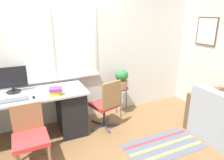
{
  "coord_description": "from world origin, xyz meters",
  "views": [
    {
      "loc": [
        -0.54,
        -2.68,
        1.9
      ],
      "look_at": [
        0.77,
        0.17,
        0.86
      ],
      "focal_mm": 32.0,
      "sensor_mm": 36.0,
      "label": 1
    }
  ],
  "objects_px": {
    "monitor": "(12,80)",
    "book_stack": "(55,91)",
    "mouse": "(34,97)",
    "office_chair_swivel": "(107,104)",
    "potted_plant": "(122,78)",
    "keyboard": "(12,100)",
    "desk_chair_wooden": "(30,135)",
    "plant_stand": "(121,91)"
  },
  "relations": [
    {
      "from": "plant_stand",
      "to": "potted_plant",
      "type": "height_order",
      "value": "potted_plant"
    },
    {
      "from": "plant_stand",
      "to": "monitor",
      "type": "bearing_deg",
      "value": 178.71
    },
    {
      "from": "book_stack",
      "to": "desk_chair_wooden",
      "type": "distance_m",
      "value": 0.7
    },
    {
      "from": "office_chair_swivel",
      "to": "desk_chair_wooden",
      "type": "bearing_deg",
      "value": 3.62
    },
    {
      "from": "monitor",
      "to": "plant_stand",
      "type": "bearing_deg",
      "value": -1.29
    },
    {
      "from": "keyboard",
      "to": "potted_plant",
      "type": "height_order",
      "value": "potted_plant"
    },
    {
      "from": "plant_stand",
      "to": "potted_plant",
      "type": "xyz_separation_m",
      "value": [
        0.0,
        0.0,
        0.25
      ]
    },
    {
      "from": "keyboard",
      "to": "plant_stand",
      "type": "relative_size",
      "value": 0.77
    },
    {
      "from": "book_stack",
      "to": "office_chair_swivel",
      "type": "bearing_deg",
      "value": 1.28
    },
    {
      "from": "desk_chair_wooden",
      "to": "book_stack",
      "type": "bearing_deg",
      "value": 42.87
    },
    {
      "from": "potted_plant",
      "to": "plant_stand",
      "type": "bearing_deg",
      "value": 180.0
    },
    {
      "from": "book_stack",
      "to": "plant_stand",
      "type": "relative_size",
      "value": 0.37
    },
    {
      "from": "mouse",
      "to": "book_stack",
      "type": "relative_size",
      "value": 0.33
    },
    {
      "from": "keyboard",
      "to": "office_chair_swivel",
      "type": "bearing_deg",
      "value": -0.41
    },
    {
      "from": "mouse",
      "to": "book_stack",
      "type": "xyz_separation_m",
      "value": [
        0.31,
        -0.0,
        0.04
      ]
    },
    {
      "from": "potted_plant",
      "to": "book_stack",
      "type": "bearing_deg",
      "value": -165.25
    },
    {
      "from": "keyboard",
      "to": "monitor",
      "type": "bearing_deg",
      "value": 85.51
    },
    {
      "from": "monitor",
      "to": "mouse",
      "type": "xyz_separation_m",
      "value": [
        0.26,
        -0.37,
        -0.18
      ]
    },
    {
      "from": "plant_stand",
      "to": "potted_plant",
      "type": "relative_size",
      "value": 1.55
    },
    {
      "from": "desk_chair_wooden",
      "to": "potted_plant",
      "type": "relative_size",
      "value": 2.25
    },
    {
      "from": "monitor",
      "to": "potted_plant",
      "type": "bearing_deg",
      "value": -1.29
    },
    {
      "from": "monitor",
      "to": "book_stack",
      "type": "xyz_separation_m",
      "value": [
        0.56,
        -0.37,
        -0.14
      ]
    },
    {
      "from": "monitor",
      "to": "potted_plant",
      "type": "distance_m",
      "value": 1.84
    },
    {
      "from": "monitor",
      "to": "book_stack",
      "type": "relative_size",
      "value": 2.06
    },
    {
      "from": "mouse",
      "to": "book_stack",
      "type": "height_order",
      "value": "book_stack"
    },
    {
      "from": "monitor",
      "to": "keyboard",
      "type": "bearing_deg",
      "value": -94.49
    },
    {
      "from": "book_stack",
      "to": "plant_stand",
      "type": "xyz_separation_m",
      "value": [
        1.26,
        0.33,
        -0.32
      ]
    },
    {
      "from": "potted_plant",
      "to": "office_chair_swivel",
      "type": "bearing_deg",
      "value": -144.75
    },
    {
      "from": "desk_chair_wooden",
      "to": "plant_stand",
      "type": "bearing_deg",
      "value": 22.39
    },
    {
      "from": "book_stack",
      "to": "desk_chair_wooden",
      "type": "height_order",
      "value": "book_stack"
    },
    {
      "from": "mouse",
      "to": "keyboard",
      "type": "bearing_deg",
      "value": 174.34
    },
    {
      "from": "monitor",
      "to": "mouse",
      "type": "bearing_deg",
      "value": -55.6
    },
    {
      "from": "monitor",
      "to": "potted_plant",
      "type": "xyz_separation_m",
      "value": [
        1.83,
        -0.04,
        -0.22
      ]
    },
    {
      "from": "desk_chair_wooden",
      "to": "potted_plant",
      "type": "xyz_separation_m",
      "value": [
        1.68,
        0.74,
        0.31
      ]
    },
    {
      "from": "monitor",
      "to": "book_stack",
      "type": "bearing_deg",
      "value": -33.61
    },
    {
      "from": "mouse",
      "to": "book_stack",
      "type": "bearing_deg",
      "value": -0.07
    },
    {
      "from": "mouse",
      "to": "potted_plant",
      "type": "distance_m",
      "value": 1.61
    },
    {
      "from": "book_stack",
      "to": "plant_stand",
      "type": "height_order",
      "value": "book_stack"
    },
    {
      "from": "mouse",
      "to": "monitor",
      "type": "bearing_deg",
      "value": 124.4
    },
    {
      "from": "mouse",
      "to": "office_chair_swivel",
      "type": "xyz_separation_m",
      "value": [
        1.13,
        0.02,
        -0.33
      ]
    },
    {
      "from": "mouse",
      "to": "desk_chair_wooden",
      "type": "distance_m",
      "value": 0.54
    },
    {
      "from": "keyboard",
      "to": "plant_stand",
      "type": "xyz_separation_m",
      "value": [
        1.85,
        0.3,
        -0.27
      ]
    }
  ]
}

